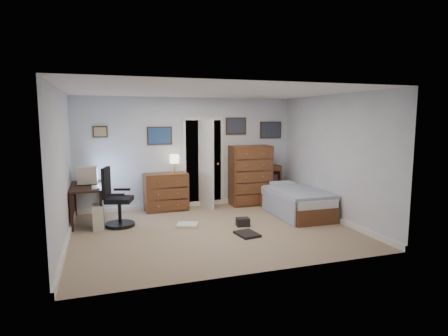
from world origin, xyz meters
The scene contains 15 objects.
floor centered at (0.00, 0.00, -0.01)m, with size 5.00×4.00×0.02m, color gray.
computer_desk centered at (-2.29, 1.33, 0.56)m, with size 0.60×1.28×0.73m.
crt_monitor centered at (-2.18, 1.48, 0.91)m, with size 0.38×0.36×0.35m.
keyboard centered at (-2.02, 0.98, 0.74)m, with size 0.15×0.39×0.02m, color beige.
pc_tower centered at (-2.00, 0.78, 0.22)m, with size 0.21×0.41×0.44m.
office_chair centered at (-1.67, 0.82, 0.44)m, with size 0.68×0.68×1.13m.
media_stack centered at (-2.32, 2.16, 0.41)m, with size 0.16×0.16×0.82m, color maroon.
low_dresser centered at (-0.57, 1.77, 0.42)m, with size 0.94×0.47×0.83m, color brown.
table_lamp centered at (-0.37, 1.78, 1.13)m, with size 0.22×0.22×0.41m.
doorway centered at (0.35, 2.27, 1.00)m, with size 0.96×1.12×2.05m.
tall_dresser centered at (1.42, 1.75, 0.70)m, with size 0.95×0.56×1.40m, color brown.
headboard_bookcase centered at (1.75, 1.86, 0.48)m, with size 1.01×0.32×0.90m.
bed centered at (1.99, 0.54, 0.28)m, with size 1.00×1.82×0.59m.
wall_posters centered at (0.57, 1.98, 1.75)m, with size 4.38×0.04×0.60m.
floor_clutter centered at (0.23, 0.02, 0.04)m, with size 1.38×1.31×0.15m.
Camera 1 is at (-1.89, -6.35, 2.04)m, focal length 30.00 mm.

